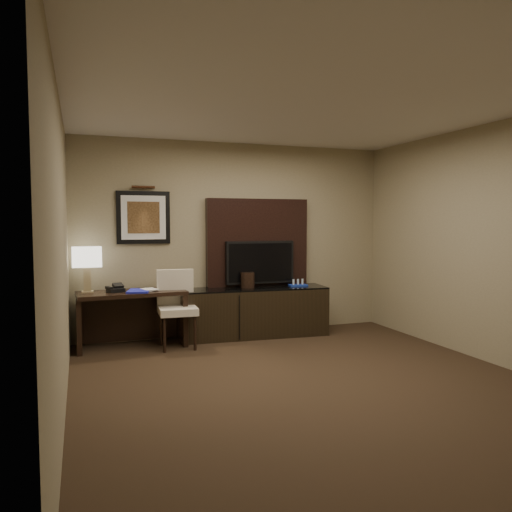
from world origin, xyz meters
name	(u,v)px	position (x,y,z in m)	size (l,w,h in m)	color
floor	(313,387)	(0.00, 0.00, -0.01)	(4.50, 5.00, 0.01)	#2F2015
ceiling	(315,104)	(0.00, 0.00, 2.70)	(4.50, 5.00, 0.01)	silver
wall_back	(236,239)	(0.00, 2.50, 1.35)	(4.50, 0.01, 2.70)	gray
wall_left	(61,253)	(-2.25, 0.00, 1.35)	(0.01, 5.00, 2.70)	gray
wall_right	(498,244)	(2.25, 0.00, 1.35)	(0.01, 5.00, 2.70)	gray
desk	(132,319)	(-1.50, 2.15, 0.36)	(1.33, 0.57, 0.72)	black
credenza	(256,312)	(0.19, 2.20, 0.34)	(1.97, 0.55, 0.68)	black
tv_wall_panel	(258,244)	(0.30, 2.44, 1.27)	(1.50, 0.12, 1.30)	black
tv	(260,262)	(0.30, 2.34, 1.02)	(1.00, 0.08, 0.60)	black
artwork	(143,218)	(-1.30, 2.48, 1.65)	(0.70, 0.04, 0.70)	black
picture_light	(143,187)	(-1.30, 2.44, 2.05)	(0.04, 0.04, 0.30)	#3D2213
desk_chair	(178,310)	(-0.96, 1.91, 0.49)	(0.47, 0.54, 0.98)	beige
table_lamp	(87,271)	(-2.03, 2.22, 0.99)	(0.34, 0.19, 0.55)	tan
desk_phone	(116,288)	(-1.69, 2.14, 0.76)	(0.19, 0.17, 0.10)	black
blue_folder	(139,291)	(-1.42, 2.07, 0.73)	(0.26, 0.35, 0.02)	#1C22B7
book	(143,282)	(-1.36, 2.11, 0.84)	(0.18, 0.02, 0.24)	#B9AB91
ice_bucket	(248,280)	(0.08, 2.23, 0.79)	(0.19, 0.19, 0.22)	black
minibar_tray	(298,283)	(0.82, 2.18, 0.73)	(0.26, 0.15, 0.09)	#1834A0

